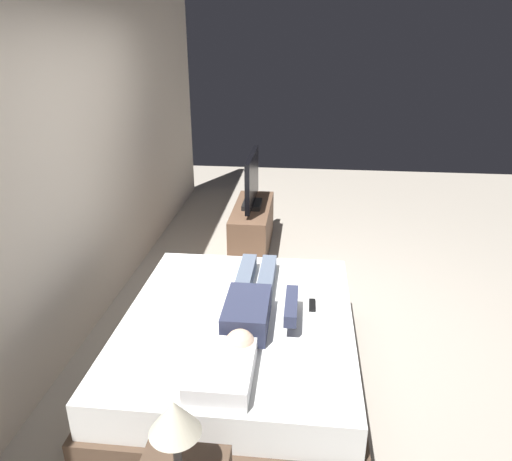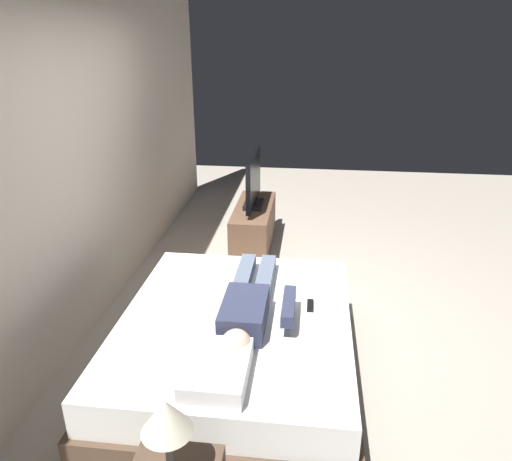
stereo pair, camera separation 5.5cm
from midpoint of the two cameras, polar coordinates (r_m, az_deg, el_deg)
The scene contains 9 objects.
ground_plane at distance 4.15m, azimuth 4.34°, elevation -11.22°, with size 10.00×10.00×0.00m, color #ADA393.
back_wall at distance 4.35m, azimuth -18.74°, elevation 9.37°, with size 6.40×0.10×2.80m, color beige.
bed at distance 3.44m, azimuth -2.54°, elevation -13.96°, with size 1.91×1.60×0.54m.
pillow at distance 2.74m, azimuth -4.69°, elevation -16.19°, with size 0.48×0.34×0.12m, color white.
person at distance 3.25m, azimuth -1.01°, elevation -8.71°, with size 1.26×0.46×0.18m.
remote at distance 3.40m, azimuth 6.19°, elevation -8.75°, with size 0.15×0.04×0.02m, color black.
tv_stand at distance 5.44m, azimuth -0.75°, elevation 0.39°, with size 1.10×0.40×0.50m, color brown.
tv at distance 5.26m, azimuth -0.78°, elevation 5.79°, with size 0.88×0.20×0.59m.
lamp at distance 2.14m, azimuth -10.41°, elevation -21.02°, with size 0.22×0.22×0.42m.
Camera 1 is at (-3.45, -0.03, 2.31)m, focal length 33.86 mm.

